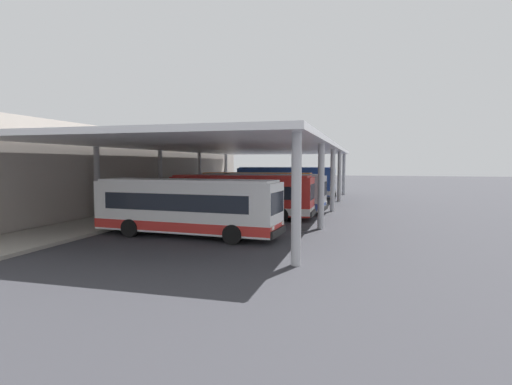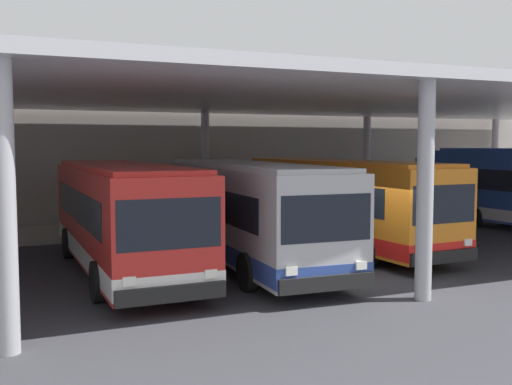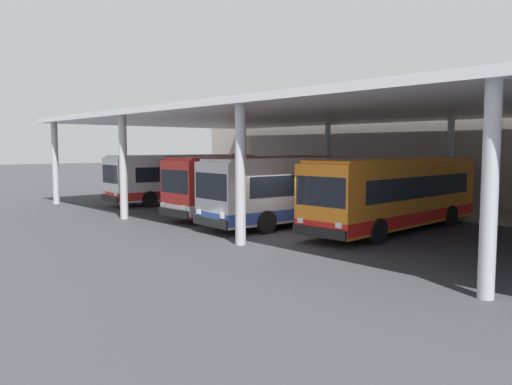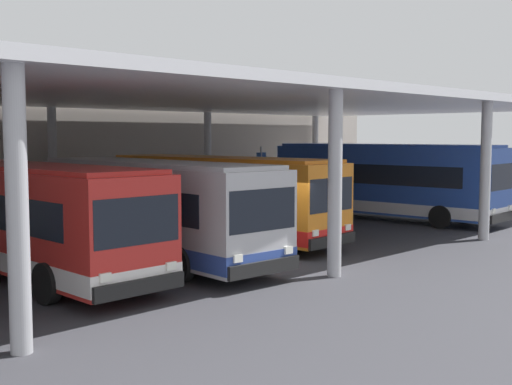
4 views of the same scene
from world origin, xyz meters
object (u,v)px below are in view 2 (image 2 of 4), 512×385
(bus_middle_bay, at_px, (249,212))
(trash_bin, at_px, (369,203))
(bus_second_bay, at_px, (122,216))
(bus_far_bay, at_px, (340,202))
(bench_waiting, at_px, (337,206))
(banner_sign, at_px, (420,179))

(bus_middle_bay, distance_m, trash_bin, 14.03)
(bus_second_bay, height_order, bus_far_bay, same)
(bench_waiting, height_order, banner_sign, banner_sign)
(bus_far_bay, bearing_deg, banner_sign, 35.90)
(bus_middle_bay, height_order, bench_waiting, bus_middle_bay)
(bus_middle_bay, relative_size, bus_far_bay, 1.00)
(bus_second_bay, relative_size, trash_bin, 10.75)
(trash_bin, bearing_deg, bus_second_bay, -149.61)
(bus_second_bay, xyz_separation_m, banner_sign, (16.83, 7.31, 0.32))
(bus_far_bay, bearing_deg, bus_second_bay, -173.17)
(bus_second_bay, bearing_deg, trash_bin, 30.39)
(bus_middle_bay, xyz_separation_m, bus_far_bay, (4.24, 1.47, 0.00))
(bench_waiting, bearing_deg, banner_sign, -11.07)
(bus_far_bay, xyz_separation_m, bench_waiting, (4.28, 7.22, -0.99))
(bus_second_bay, bearing_deg, bus_far_bay, 6.83)
(bus_middle_bay, height_order, trash_bin, bus_middle_bay)
(bus_far_bay, height_order, banner_sign, banner_sign)
(trash_bin, height_order, banner_sign, banner_sign)
(bus_second_bay, xyz_separation_m, trash_bin, (14.53, 8.52, -0.98))
(bench_waiting, height_order, trash_bin, trash_bin)
(banner_sign, bearing_deg, bus_far_bay, -144.10)
(bus_second_bay, bearing_deg, bench_waiting, 33.54)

